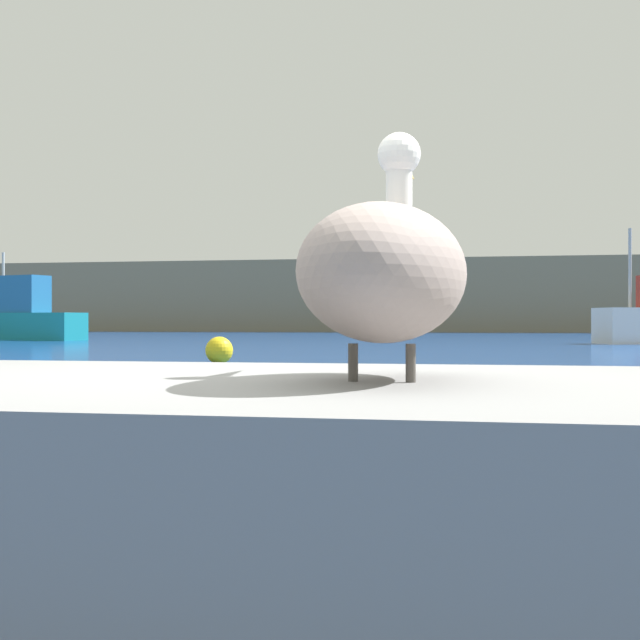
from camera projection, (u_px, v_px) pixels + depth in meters
The scene contains 6 objects.
ground_plane at pixel (252, 566), 3.03m from camera, with size 260.00×260.00×0.00m, color navy.
hillside_backdrop at pixel (478, 297), 67.30m from camera, with size 140.00×12.23×5.38m, color #7F755B.
pier_dock at pixel (384, 493), 2.61m from camera, with size 3.78×2.03×0.68m, color gray.
pelican at pixel (385, 270), 2.62m from camera, with size 0.52×1.29×0.82m.
fishing_boat_teal at pixel (28, 317), 37.81m from camera, with size 5.54×2.86×3.89m.
mooring_buoy at pixel (219, 350), 16.98m from camera, with size 0.54×0.54×0.54m, color yellow.
Camera 1 is at (0.82, -2.93, 0.86)m, focal length 48.66 mm.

